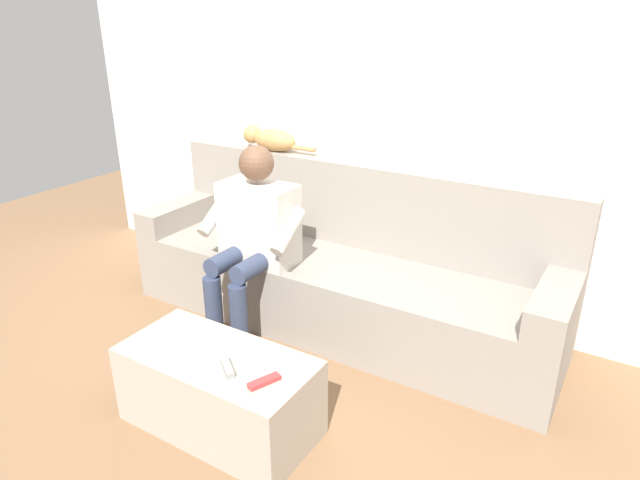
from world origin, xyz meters
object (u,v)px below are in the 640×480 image
Objects in this scene: cat_on_backrest at (270,139)px; coffee_table at (219,391)px; couch at (341,274)px; remote_gray at (227,367)px; person_solo_seated at (253,232)px; remote_red at (264,381)px.

coffee_table is at bearing 116.24° from cat_on_backrest.
couch is 19.39× the size of remote_gray.
couch is 2.35× the size of person_solo_seated.
couch is 18.63× the size of remote_red.
coffee_table is 1.63× the size of cat_on_backrest.
remote_red is (-0.68, 0.82, -0.23)m from person_solo_seated.
couch is 1.21m from remote_red.
remote_red is at bearing 129.53° from person_solo_seated.
cat_on_backrest reaches higher than remote_red.
couch is 1.19m from remote_gray.
couch is at bearing -137.33° from person_solo_seated.
person_solo_seated reaches higher than couch.
couch is at bearing 160.86° from cat_on_backrest.
cat_on_backrest reaches higher than coffee_table.
couch is at bearing 36.99° from remote_red.
cat_on_backrest is 4.05× the size of remote_gray.
remote_red is at bearing 104.38° from couch.
person_solo_seated is 0.99m from remote_gray.
remote_gray is at bearing 152.49° from coffee_table.
person_solo_seated is 2.04× the size of cat_on_backrest.
person_solo_seated is 0.76m from cat_on_backrest.
cat_on_backrest is (0.67, -0.23, 0.70)m from couch.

